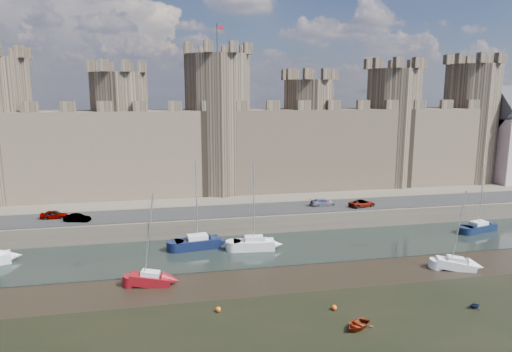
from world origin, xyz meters
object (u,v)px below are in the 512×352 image
at_px(car_0, 54,215).
at_px(sailboat_4, 151,279).
at_px(sailboat_3, 479,227).
at_px(sailboat_1, 198,242).
at_px(sailboat_5, 456,263).
at_px(car_1, 77,218).
at_px(sailboat_2, 254,244).
at_px(car_3, 362,203).
at_px(car_2, 323,202).

height_order(car_0, sailboat_4, sailboat_4).
bearing_deg(sailboat_3, sailboat_1, 164.88).
bearing_deg(sailboat_5, car_1, 176.88).
height_order(sailboat_2, sailboat_4, sailboat_2).
xyz_separation_m(car_1, car_3, (40.38, -0.05, 0.01)).
height_order(car_0, sailboat_3, sailboat_3).
bearing_deg(sailboat_2, car_2, 45.55).
bearing_deg(sailboat_2, car_3, 31.30).
bearing_deg(sailboat_5, sailboat_1, 176.61).
relative_size(car_3, sailboat_2, 0.37).
relative_size(sailboat_3, sailboat_5, 1.02).
height_order(car_3, sailboat_4, sailboat_4).
xyz_separation_m(car_0, sailboat_5, (46.37, -21.25, -2.43)).
height_order(car_3, sailboat_5, sailboat_5).
xyz_separation_m(car_2, sailboat_1, (-19.51, -8.43, -2.20)).
bearing_deg(car_2, car_1, 87.99).
relative_size(car_2, sailboat_5, 0.43).
relative_size(sailboat_2, sailboat_5, 1.22).
bearing_deg(car_1, sailboat_2, -96.57).
bearing_deg(car_0, car_2, -87.81).
relative_size(sailboat_1, sailboat_5, 1.25).
bearing_deg(car_0, car_1, -120.62).
bearing_deg(car_2, sailboat_5, -163.50).
bearing_deg(car_3, car_2, 58.62).
height_order(car_0, sailboat_1, sailboat_1).
bearing_deg(car_0, sailboat_2, -110.00).
height_order(sailboat_1, sailboat_2, sailboat_1).
distance_m(car_0, sailboat_1, 20.75).
distance_m(car_3, sailboat_3, 16.32).
height_order(car_0, sailboat_2, sailboat_2).
relative_size(car_3, sailboat_1, 0.36).
bearing_deg(car_1, car_0, 71.04).
xyz_separation_m(car_3, sailboat_4, (-30.58, -16.64, -2.35)).
distance_m(car_0, car_1, 3.99).
height_order(car_1, sailboat_1, sailboat_1).
bearing_deg(car_1, sailboat_1, -98.96).
bearing_deg(car_3, sailboat_5, 175.05).
xyz_separation_m(car_0, sailboat_2, (25.50, -10.71, -2.24)).
bearing_deg(car_0, sailboat_5, -111.84).
distance_m(car_3, sailboat_5, 19.34).
bearing_deg(sailboat_3, sailboat_4, 177.68).
relative_size(sailboat_1, sailboat_4, 1.16).
relative_size(car_3, sailboat_4, 0.42).
relative_size(car_2, sailboat_4, 0.40).
distance_m(sailboat_3, sailboat_4, 45.93).
relative_size(car_1, car_2, 0.86).
xyz_separation_m(car_0, car_2, (38.16, -0.39, -0.04)).
height_order(car_1, sailboat_3, sailboat_3).
height_order(car_1, sailboat_4, sailboat_4).
bearing_deg(sailboat_2, sailboat_4, -140.13).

